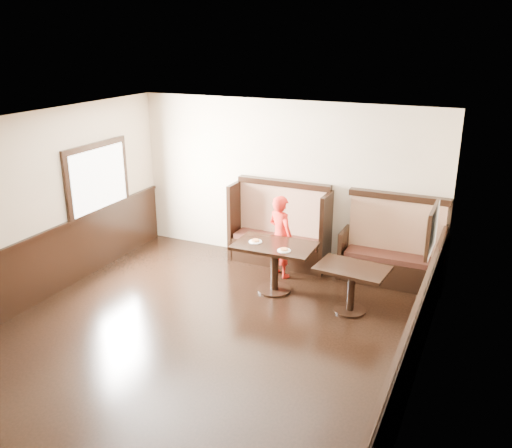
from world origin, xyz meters
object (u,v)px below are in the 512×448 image
Objects in this scene: booth_main at (280,233)px; booth_neighbor at (393,254)px; child at (281,236)px; table_neighbor at (352,278)px; table_main at (275,255)px.

booth_main is 1.06× the size of booth_neighbor.
booth_neighbor is 1.82m from child.
booth_main reaches higher than table_neighbor.
table_main is at bearing -145.15° from booth_neighbor.
booth_main is at bearing 147.33° from table_neighbor.
child is (0.22, -0.53, 0.16)m from booth_main.
booth_neighbor is at bearing -138.09° from child.
table_neighbor is (1.62, -1.27, -0.01)m from booth_main.
table_main is (0.36, -1.11, 0.07)m from booth_main.
child is at bearing -67.51° from booth_main.
child is at bearing 157.61° from table_neighbor.
table_main is at bearing 178.39° from table_neighbor.
booth_main is 2.05m from table_neighbor.
booth_neighbor reaches higher than child.
table_main is 1.27m from table_neighbor.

